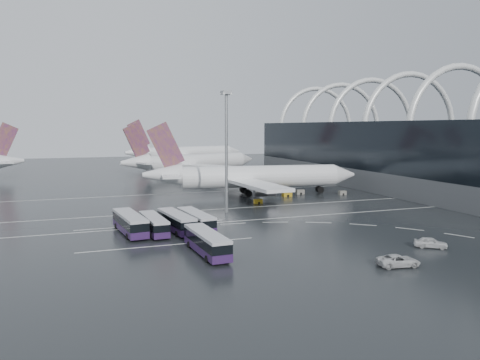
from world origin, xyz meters
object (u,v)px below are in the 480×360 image
object	(u,v)px
airliner_main	(249,177)
gse_cart_belly_a	(287,194)
bus_row_far_c	(207,242)
gse_cart_belly_e	(272,188)
van_curve_b	(431,243)
bus_row_near_b	(154,224)
gse_cart_belly_d	(342,193)
bus_row_near_a	(130,223)
floodlight_mast	(226,137)
airliner_gate_c	(184,154)
bus_row_near_c	(176,221)
gse_cart_belly_b	(300,192)
airliner_gate_b	(190,163)
bus_row_near_d	(196,220)
gse_cart_belly_c	(258,201)
van_curve_a	(398,261)

from	to	relation	value
airliner_main	gse_cart_belly_a	xyz separation A→B (m)	(8.74, -5.14, -4.30)
bus_row_far_c	gse_cart_belly_e	distance (m)	70.33
bus_row_far_c	gse_cart_belly_e	xyz separation A→B (m)	(36.82, 59.91, -1.18)
bus_row_far_c	van_curve_b	distance (m)	34.28
van_curve_b	gse_cart_belly_a	world-z (taller)	van_curve_b
bus_row_near_b	gse_cart_belly_d	distance (m)	63.09
bus_row_near_a	van_curve_b	distance (m)	49.40
bus_row_near_b	floodlight_mast	bearing A→B (deg)	-54.70
gse_cart_belly_d	airliner_gate_c	bearing A→B (deg)	98.81
airliner_main	floodlight_mast	world-z (taller)	floodlight_mast
bus_row_near_a	floodlight_mast	bearing A→B (deg)	-65.69
bus_row_near_b	floodlight_mast	size ratio (longest dim) A/B	0.48
airliner_main	bus_row_near_c	world-z (taller)	airliner_main
gse_cart_belly_b	gse_cart_belly_d	distance (m)	11.47
airliner_gate_b	bus_row_near_d	xyz separation A→B (m)	(-21.12, -89.72, -3.26)
airliner_gate_b	airliner_gate_c	xyz separation A→B (m)	(9.75, 52.49, 0.44)
gse_cart_belly_e	van_curve_b	bearing A→B (deg)	-93.02
airliner_gate_c	gse_cart_belly_c	size ratio (longest dim) A/B	30.87
airliner_gate_b	gse_cart_belly_c	xyz separation A→B (m)	(0.29, -66.88, -4.49)
floodlight_mast	gse_cart_belly_a	bearing A→B (deg)	36.55
van_curve_b	gse_cart_belly_d	distance (m)	56.13
bus_row_far_c	gse_cart_belly_b	bearing A→B (deg)	-42.10
gse_cart_belly_d	gse_cart_belly_b	bearing A→B (deg)	154.05
bus_row_far_c	van_curve_a	distance (m)	26.65
van_curve_b	gse_cart_belly_c	bearing A→B (deg)	47.59
van_curve_a	gse_cart_belly_b	xyz separation A→B (m)	(18.46, 64.50, -0.17)
airliner_main	floodlight_mast	size ratio (longest dim) A/B	2.25
van_curve_a	gse_cart_belly_e	xyz separation A→B (m)	(14.57, 74.53, -0.18)
airliner_main	bus_row_near_a	xyz separation A→B (m)	(-35.67, -34.95, -3.07)
gse_cart_belly_a	bus_row_near_d	bearing A→B (deg)	-136.87
airliner_gate_b	bus_row_near_d	bearing A→B (deg)	-122.01
airliner_gate_b	airliner_main	bearing A→B (deg)	-105.51
airliner_gate_c	floodlight_mast	world-z (taller)	floodlight_mast
bus_row_near_c	gse_cart_belly_b	world-z (taller)	bus_row_near_c
bus_row_near_b	van_curve_a	xyz separation A→B (m)	(27.31, -30.62, -0.87)
bus_row_near_c	floodlight_mast	distance (m)	24.73
airliner_gate_b	van_curve_b	bearing A→B (deg)	-103.99
airliner_main	bus_row_near_d	size ratio (longest dim) A/B	4.41
gse_cart_belly_b	gse_cart_belly_a	bearing A→B (deg)	-152.41
gse_cart_belly_a	gse_cart_belly_c	bearing A→B (deg)	-145.24
bus_row_near_b	gse_cart_belly_e	xyz separation A→B (m)	(41.88, 43.91, -1.05)
bus_row_near_a	gse_cart_belly_b	bearing A→B (deg)	-63.41
bus_row_near_a	bus_row_far_c	xyz separation A→B (m)	(8.95, -17.33, -0.09)
bus_row_near_c	airliner_gate_b	bearing A→B (deg)	-22.63
airliner_main	airliner_gate_b	xyz separation A→B (m)	(-3.05, 53.75, 0.07)
airliner_main	bus_row_near_c	xyz separation A→B (m)	(-27.69, -35.89, -3.18)
bus_row_near_a	bus_row_near_c	distance (m)	8.04
bus_row_near_b	gse_cart_belly_c	bearing A→B (deg)	-54.83
gse_cart_belly_c	gse_cart_belly_e	size ratio (longest dim) A/B	0.87
airliner_main	van_curve_a	bearing A→B (deg)	-85.30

